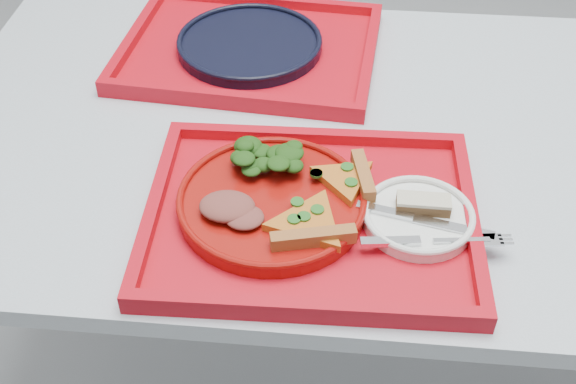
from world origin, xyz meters
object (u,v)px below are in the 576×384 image
object	(u,v)px
dinner_plate	(272,203)
navy_plate	(250,45)
tray_main	(311,219)
tray_far	(250,52)
dessert_bar	(423,204)

from	to	relation	value
dinner_plate	navy_plate	xyz separation A→B (m)	(-0.09, 0.41, -0.00)
dinner_plate	navy_plate	bearing A→B (deg)	101.74
tray_main	dinner_plate	distance (m)	0.06
tray_far	navy_plate	world-z (taller)	navy_plate
tray_far	navy_plate	bearing A→B (deg)	0.00
tray_main	dinner_plate	xyz separation A→B (m)	(-0.05, 0.01, 0.02)
tray_far	dinner_plate	bearing A→B (deg)	-73.68
tray_main	dinner_plate	world-z (taller)	dinner_plate
dinner_plate	dessert_bar	bearing A→B (deg)	0.58
dinner_plate	dessert_bar	size ratio (longest dim) A/B	3.58
tray_main	dinner_plate	size ratio (longest dim) A/B	1.73
tray_far	dessert_bar	bearing A→B (deg)	-49.93
tray_far	navy_plate	distance (m)	0.01
navy_plate	dessert_bar	distance (m)	0.50
dessert_bar	dinner_plate	bearing A→B (deg)	-178.72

